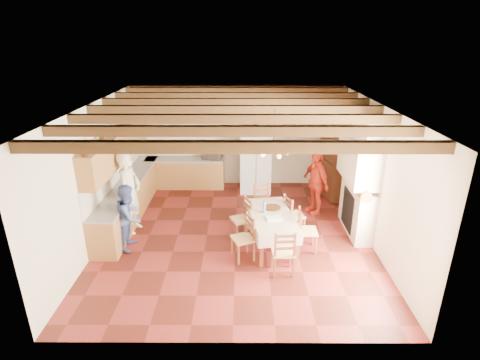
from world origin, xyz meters
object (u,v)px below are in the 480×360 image
object	(u,v)px
hutch	(335,156)
chair_end_far	(264,205)
person_woman_red	(315,183)
chair_right_far	(294,215)
chair_right_near	(307,230)
microwave	(213,154)
refrigerator	(256,162)
chair_left_near	(243,238)
dining_table	(271,218)
person_woman_blue	(129,216)
person_man	(130,193)
chair_left_far	(241,219)
chair_end_near	(283,251)

from	to	relation	value
hutch	chair_end_far	distance (m)	2.80
hutch	person_woman_red	world-z (taller)	hutch
hutch	chair_right_far	world-z (taller)	hutch
chair_right_near	microwave	bearing A→B (deg)	33.31
refrigerator	chair_left_near	world-z (taller)	refrigerator
refrigerator	person_woman_red	size ratio (longest dim) A/B	1.05
dining_table	person_woman_red	distance (m)	2.05
dining_table	person_woman_blue	xyz separation A→B (m)	(-3.03, -0.06, 0.05)
chair_end_far	person_man	distance (m)	3.15
person_woman_red	chair_left_far	bearing A→B (deg)	-79.65
chair_end_far	microwave	distance (m)	2.79
refrigerator	chair_left_far	xyz separation A→B (m)	(-0.43, -2.76, -0.40)
microwave	person_man	bearing A→B (deg)	-109.83
hutch	dining_table	distance (m)	3.44
refrigerator	person_woman_red	world-z (taller)	refrigerator
chair_right_far	chair_end_far	bearing A→B (deg)	29.25
chair_end_near	chair_right_near	bearing A→B (deg)	-129.00
dining_table	chair_left_near	distance (m)	0.84
chair_end_far	person_man	world-z (taller)	person_man
chair_right_near	dining_table	bearing A→B (deg)	75.94
refrigerator	person_man	size ratio (longest dim) A/B	0.91
chair_left_near	chair_right_far	world-z (taller)	same
chair_right_far	person_woman_blue	bearing A→B (deg)	76.59
chair_right_near	chair_right_far	bearing A→B (deg)	16.16
person_man	person_woman_blue	world-z (taller)	person_man
hutch	chair_left_near	world-z (taller)	hutch
chair_right_near	person_man	bearing A→B (deg)	78.85
chair_end_far	person_woman_blue	bearing A→B (deg)	-177.64
chair_right_near	person_woman_blue	distance (m)	3.79
person_man	chair_end_near	bearing A→B (deg)	-107.32
refrigerator	chair_end_near	size ratio (longest dim) A/B	1.82
chair_right_near	chair_left_near	bearing A→B (deg)	104.66
hutch	person_woman_blue	world-z (taller)	hutch
chair_left_far	chair_right_far	distance (m)	1.23
person_man	person_woman_red	distance (m)	4.53
chair_end_near	chair_end_far	distance (m)	2.08
microwave	chair_end_near	bearing A→B (deg)	-57.33
chair_right_near	chair_end_near	bearing A→B (deg)	145.04
dining_table	person_woman_red	world-z (taller)	person_woman_red
refrigerator	chair_right_near	world-z (taller)	refrigerator
chair_right_near	microwave	distance (m)	4.27
hutch	chair_left_far	size ratio (longest dim) A/B	2.46
chair_left_far	chair_right_near	size ratio (longest dim) A/B	1.00
chair_right_near	chair_right_far	distance (m)	0.75
person_woman_red	chair_right_near	bearing A→B (deg)	-39.09
refrigerator	hutch	distance (m)	2.24
dining_table	chair_end_far	distance (m)	1.06
chair_left_near	person_woman_red	world-z (taller)	person_woman_red
person_woman_blue	person_woman_red	size ratio (longest dim) A/B	0.87
dining_table	chair_end_far	size ratio (longest dim) A/B	1.90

